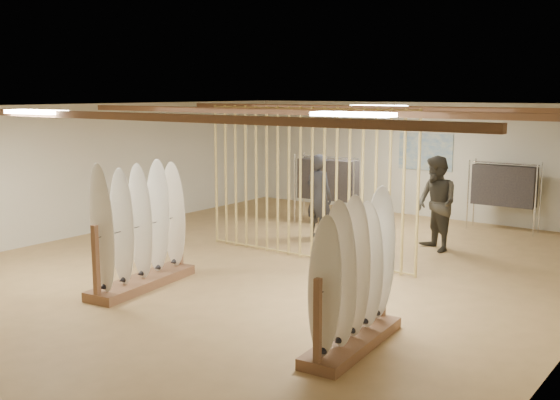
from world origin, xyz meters
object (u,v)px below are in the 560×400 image
Objects in this scene: rack_left at (141,246)px; rack_right at (353,298)px; clothing_rack_b at (504,186)px; shopper_b at (436,198)px; clothing_rack_a at (328,179)px; shopper_a at (319,191)px.

rack_left is 3.93m from rack_right.
rack_right is 1.24× the size of clothing_rack_b.
shopper_b reaches higher than rack_right.
rack_left reaches higher than rack_right.
clothing_rack_b is (3.48, 1.74, -0.05)m from clothing_rack_a.
clothing_rack_a is at bearing -154.42° from clothing_rack_b.
shopper_a is at bearing -69.30° from clothing_rack_a.
rack_left is 1.35× the size of clothing_rack_b.
shopper_b is (2.42, 0.42, 0.04)m from shopper_a.
rack_left is 1.01× the size of shopper_b.
rack_right is at bearing -10.15° from rack_left.
rack_right is 6.00m from shopper_a.
clothing_rack_b is at bearing 59.70° from rack_left.
clothing_rack_b is 4.18m from shopper_a.
shopper_a is at bearing -134.45° from shopper_b.
shopper_a is at bearing 78.41° from rack_left.
clothing_rack_b is (-0.74, 7.81, 0.40)m from rack_right.
clothing_rack_a is (-4.22, 6.07, 0.45)m from rack_right.
shopper_a is 0.96× the size of shopper_b.
shopper_a is (-3.61, 4.77, 0.39)m from rack_right.
shopper_b is at bearing -163.44° from shopper_a.
rack_right is (3.93, -0.17, -0.05)m from rack_left.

